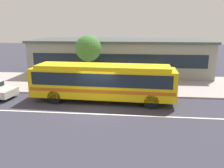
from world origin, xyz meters
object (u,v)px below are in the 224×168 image
(transit_bus, at_px, (103,80))
(bus_stop_sign, at_px, (165,77))
(pedestrian_waiting_near_sign, at_px, (90,80))
(street_tree_near_stop, at_px, (88,49))

(transit_bus, bearing_deg, bus_stop_sign, 21.17)
(pedestrian_waiting_near_sign, relative_size, bus_stop_sign, 0.73)
(transit_bus, distance_m, pedestrian_waiting_near_sign, 2.65)
(transit_bus, bearing_deg, pedestrian_waiting_near_sign, 123.14)
(pedestrian_waiting_near_sign, relative_size, street_tree_near_stop, 0.37)
(transit_bus, bearing_deg, street_tree_near_stop, 113.71)
(street_tree_near_stop, bearing_deg, pedestrian_waiting_near_sign, -76.27)
(transit_bus, xyz_separation_m, street_tree_near_stop, (-2.01, 4.58, 1.87))
(transit_bus, relative_size, bus_stop_sign, 4.61)
(pedestrian_waiting_near_sign, bearing_deg, bus_stop_sign, -3.15)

